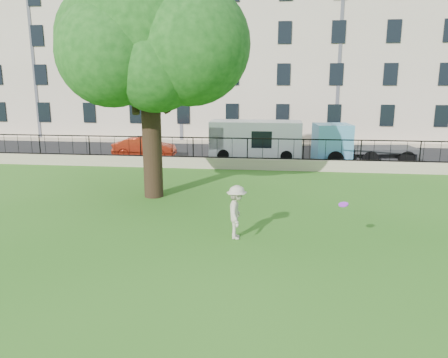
# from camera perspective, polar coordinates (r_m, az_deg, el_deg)

# --- Properties ---
(ground) EXTENTS (120.00, 120.00, 0.00)m
(ground) POSITION_cam_1_polar(r_m,az_deg,el_deg) (12.54, -0.87, -9.67)
(ground) COLOR #286117
(ground) RESTS_ON ground
(retaining_wall) EXTENTS (50.00, 0.40, 0.60)m
(retaining_wall) POSITION_cam_1_polar(r_m,az_deg,el_deg) (23.95, 3.05, 1.99)
(retaining_wall) COLOR gray
(retaining_wall) RESTS_ON ground
(iron_railing) EXTENTS (50.00, 0.05, 1.13)m
(iron_railing) POSITION_cam_1_polar(r_m,az_deg,el_deg) (23.81, 3.07, 4.01)
(iron_railing) COLOR black
(iron_railing) RESTS_ON retaining_wall
(street) EXTENTS (60.00, 9.00, 0.01)m
(street) POSITION_cam_1_polar(r_m,az_deg,el_deg) (28.62, 3.70, 3.17)
(street) COLOR black
(street) RESTS_ON ground
(sidewalk) EXTENTS (60.00, 1.40, 0.12)m
(sidewalk) POSITION_cam_1_polar(r_m,az_deg,el_deg) (33.74, 4.23, 4.73)
(sidewalk) COLOR gray
(sidewalk) RESTS_ON ground
(building_row) EXTENTS (56.40, 10.40, 13.80)m
(building_row) POSITION_cam_1_polar(r_m,az_deg,el_deg) (39.13, 4.83, 15.90)
(building_row) COLOR beige
(building_row) RESTS_ON ground
(tree) EXTENTS (8.08, 6.28, 10.02)m
(tree) POSITION_cam_1_polar(r_m,az_deg,el_deg) (18.21, -10.25, 18.48)
(tree) COLOR black
(tree) RESTS_ON ground
(man) EXTENTS (0.68, 1.11, 1.68)m
(man) POSITION_cam_1_polar(r_m,az_deg,el_deg) (13.41, 1.67, -4.35)
(man) COLOR #B8AE96
(man) RESTS_ON ground
(frisbee) EXTENTS (0.30, 0.31, 0.12)m
(frisbee) POSITION_cam_1_polar(r_m,az_deg,el_deg) (12.66, 15.33, -3.22)
(frisbee) COLOR #AA27E0
(red_sedan) EXTENTS (3.93, 1.50, 1.28)m
(red_sedan) POSITION_cam_1_polar(r_m,az_deg,el_deg) (27.95, -10.34, 4.08)
(red_sedan) COLOR #A32814
(red_sedan) RESTS_ON street
(white_van) EXTENTS (5.57, 2.22, 2.33)m
(white_van) POSITION_cam_1_polar(r_m,az_deg,el_deg) (27.15, 4.14, 5.11)
(white_van) COLOR white
(white_van) RESTS_ON street
(blue_truck) EXTENTS (5.75, 2.69, 2.32)m
(blue_truck) POSITION_cam_1_polar(r_m,az_deg,el_deg) (26.58, 17.61, 4.37)
(blue_truck) COLOR #559DC8
(blue_truck) RESTS_ON street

